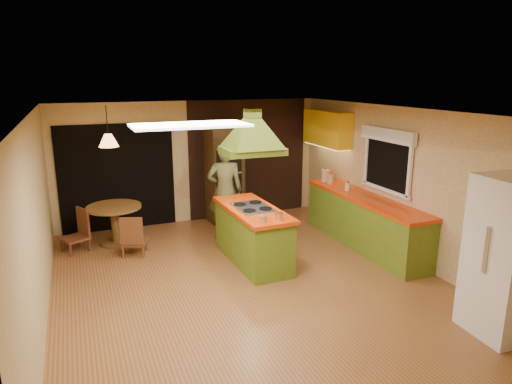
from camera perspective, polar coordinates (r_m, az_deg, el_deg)
name	(u,v)px	position (r m, az deg, el deg)	size (l,w,h in m)	color
ground	(248,281)	(6.96, -0.97, -11.06)	(6.50, 6.50, 0.00)	#9C6033
room_walls	(248,201)	(6.52, -1.02, -1.08)	(5.50, 6.50, 6.50)	beige
ceiling_plane	(248,112)	(6.31, -1.07, 9.93)	(6.50, 6.50, 0.00)	silver
brick_panel	(248,158)	(9.91, -0.96, 4.24)	(2.64, 0.03, 2.50)	#381E14
nook_opening	(118,177)	(9.34, -16.92, 1.75)	(2.20, 0.03, 2.10)	black
right_counter	(364,221)	(8.39, 13.34, -3.57)	(0.62, 3.05, 0.92)	olive
upper_cabinets	(327,128)	(9.46, 8.86, 7.88)	(0.34, 1.40, 0.70)	yellow
window_right	(388,149)	(8.08, 16.12, 5.13)	(0.12, 1.35, 1.06)	black
fluor_panel	(190,125)	(4.84, -8.24, 8.27)	(1.20, 0.60, 0.03)	white
kitchen_island	(253,234)	(7.48, -0.43, -5.33)	(0.79, 1.86, 0.94)	olive
range_hood	(252,125)	(7.09, -0.45, 8.43)	(0.94, 0.68, 0.78)	olive
man	(225,191)	(8.49, -3.90, 0.12)	(0.66, 0.43, 1.81)	#4E4D29
refrigerator	(511,257)	(6.08, 29.25, -7.11)	(0.78, 0.74, 1.90)	white
wall_oven	(225,173)	(9.48, -3.94, 2.40)	(0.72, 0.64, 2.06)	#463016
dining_table	(115,217)	(8.62, -17.26, -3.04)	(0.96, 0.96, 0.72)	brown
chair_left	(74,231)	(8.54, -21.81, -4.54)	(0.41, 0.41, 0.74)	brown
chair_near	(134,235)	(8.07, -14.98, -5.16)	(0.39, 0.39, 0.72)	brown
pendant_lamp	(108,140)	(8.33, -17.96, 6.16)	(0.34, 0.34, 0.22)	#FF9E3F
canister_large	(325,176)	(9.27, 8.67, 2.05)	(0.16, 0.16, 0.24)	#F8DFC8
canister_medium	(331,179)	(9.10, 9.32, 1.61)	(0.13, 0.13, 0.18)	beige
canister_small	(348,187)	(8.61, 11.40, 0.65)	(0.11, 0.11, 0.14)	#FFEFCD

